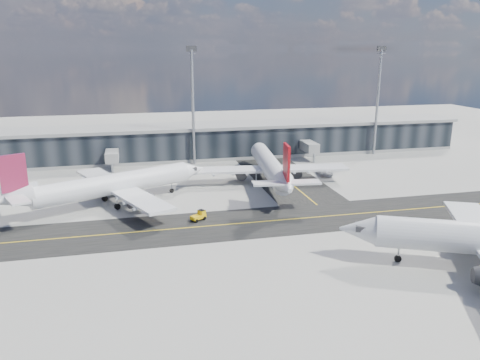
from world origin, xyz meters
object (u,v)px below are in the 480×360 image
Objects in this scene: airliner_af at (112,185)px; service_van at (325,171)px; airliner_redtail at (270,167)px; baggage_tug at (199,215)px.

airliner_af is 6.50× the size of service_van.
airliner_redtail is 6.94× the size of service_van.
airliner_redtail is at bearing 76.84° from airliner_af.
airliner_af is 33.16m from airliner_redtail.
airliner_redtail reaches higher than baggage_tug.
airliner_af is at bearing -161.90° from baggage_tug.
airliner_redtail reaches higher than service_van.
airliner_af reaches higher than baggage_tug.
service_van is at bearing 79.12° from airliner_af.
airliner_redtail is (32.51, 6.52, 0.07)m from airliner_af.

